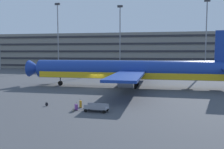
{
  "coord_description": "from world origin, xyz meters",
  "views": [
    {
      "loc": [
        10.83,
        -42.88,
        6.49
      ],
      "look_at": [
        3.79,
        -5.26,
        3.0
      ],
      "focal_mm": 39.6,
      "sensor_mm": 36.0,
      "label": 1
    }
  ],
  "objects_px": {
    "airliner": "(131,71)",
    "backpack_purple": "(47,104)",
    "suitcase_small": "(76,107)",
    "suitcase_teal": "(81,104)",
    "backpack_laid_flat": "(73,110)",
    "baggage_cart": "(96,108)"
  },
  "relations": [
    {
      "from": "backpack_purple",
      "to": "backpack_laid_flat",
      "type": "height_order",
      "value": "backpack_purple"
    },
    {
      "from": "backpack_laid_flat",
      "to": "airliner",
      "type": "bearing_deg",
      "value": 78.35
    },
    {
      "from": "airliner",
      "to": "backpack_purple",
      "type": "height_order",
      "value": "airliner"
    },
    {
      "from": "suitcase_teal",
      "to": "backpack_laid_flat",
      "type": "height_order",
      "value": "suitcase_teal"
    },
    {
      "from": "backpack_laid_flat",
      "to": "suitcase_teal",
      "type": "bearing_deg",
      "value": 87.35
    },
    {
      "from": "airliner",
      "to": "backpack_laid_flat",
      "type": "distance_m",
      "value": 20.28
    },
    {
      "from": "suitcase_teal",
      "to": "backpack_laid_flat",
      "type": "relative_size",
      "value": 2.22
    },
    {
      "from": "suitcase_teal",
      "to": "baggage_cart",
      "type": "distance_m",
      "value": 2.86
    },
    {
      "from": "airliner",
      "to": "suitcase_teal",
      "type": "distance_m",
      "value": 18.07
    },
    {
      "from": "backpack_purple",
      "to": "baggage_cart",
      "type": "height_order",
      "value": "baggage_cart"
    },
    {
      "from": "suitcase_teal",
      "to": "baggage_cart",
      "type": "xyz_separation_m",
      "value": [
        2.33,
        -1.66,
        0.01
      ]
    },
    {
      "from": "suitcase_small",
      "to": "backpack_purple",
      "type": "distance_m",
      "value": 4.42
    },
    {
      "from": "backpack_purple",
      "to": "backpack_laid_flat",
      "type": "relative_size",
      "value": 1.11
    },
    {
      "from": "suitcase_small",
      "to": "backpack_laid_flat",
      "type": "relative_size",
      "value": 1.9
    },
    {
      "from": "suitcase_small",
      "to": "backpack_purple",
      "type": "relative_size",
      "value": 1.71
    },
    {
      "from": "airliner",
      "to": "backpack_purple",
      "type": "xyz_separation_m",
      "value": [
        -8.18,
        -17.48,
        -2.86
      ]
    },
    {
      "from": "backpack_laid_flat",
      "to": "suitcase_small",
      "type": "bearing_deg",
      "value": 85.29
    },
    {
      "from": "airliner",
      "to": "baggage_cart",
      "type": "distance_m",
      "value": 19.33
    },
    {
      "from": "suitcase_small",
      "to": "airliner",
      "type": "bearing_deg",
      "value": 78.07
    },
    {
      "from": "suitcase_teal",
      "to": "backpack_purple",
      "type": "height_order",
      "value": "suitcase_teal"
    },
    {
      "from": "suitcase_teal",
      "to": "backpack_purple",
      "type": "relative_size",
      "value": 2.0
    },
    {
      "from": "airliner",
      "to": "suitcase_small",
      "type": "height_order",
      "value": "airliner"
    }
  ]
}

